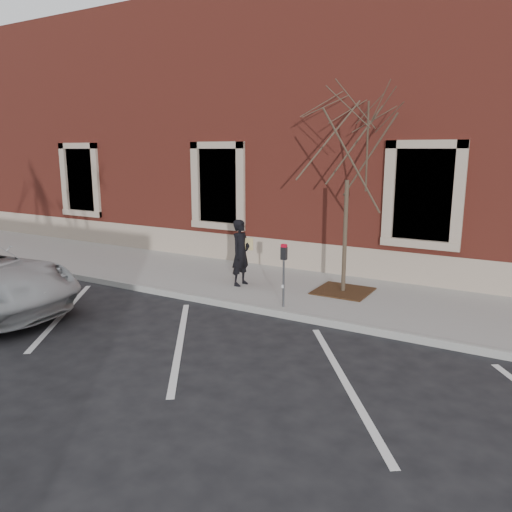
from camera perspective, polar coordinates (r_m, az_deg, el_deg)
The scene contains 9 objects.
ground at distance 11.15m, azimuth -1.56°, elevation -6.10°, with size 120.00×120.00×0.00m, color #28282B.
sidewalk_near at distance 12.59m, azimuth 2.64°, elevation -3.61°, with size 40.00×3.50×0.15m, color #9C9792.
curb_near at distance 11.09m, azimuth -1.70°, elevation -5.80°, with size 40.00×0.12×0.15m, color #9E9E99.
parking_stripes at distance 9.47m, azimuth -8.67°, elevation -9.62°, with size 28.00×4.40×0.01m, color silver, non-canonical shape.
building_civic at distance 17.66m, azimuth 12.07°, elevation 13.52°, with size 40.00×8.62×8.00m.
man at distance 12.36m, azimuth -1.74°, elevation 0.38°, with size 0.60×0.39×1.65m, color black.
parking_meter at distance 10.59m, azimuth 3.20°, elevation -0.88°, with size 0.13×0.10×1.38m.
tree_grate at distance 12.13m, azimuth 9.91°, elevation -3.96°, with size 1.26×1.26×0.03m, color #432815.
sapling at distance 11.66m, azimuth 10.51°, elevation 12.06°, with size 2.88×2.88×4.81m.
Camera 1 is at (5.58, -9.00, 3.49)m, focal length 35.00 mm.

